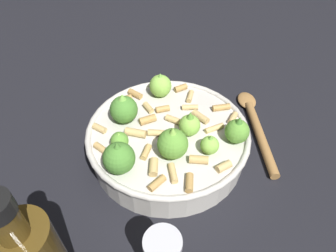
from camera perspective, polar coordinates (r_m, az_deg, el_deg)
name	(u,v)px	position (r m, az deg, el deg)	size (l,w,h in m)	color
ground_plane	(168,151)	(0.53, 0.00, -4.77)	(2.40, 2.40, 0.00)	black
cooking_pan	(167,138)	(0.50, -0.18, -2.25)	(0.27, 0.27, 0.11)	beige
wooden_spoon	(255,123)	(0.59, 16.23, 0.46)	(0.14, 0.20, 0.02)	#9E703D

